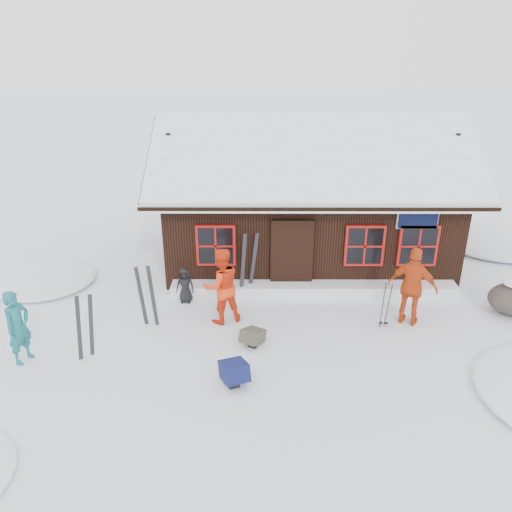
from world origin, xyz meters
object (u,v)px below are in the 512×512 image
(ski_pair_left, at_px, (85,328))
(skier_teal, at_px, (18,327))
(skier_orange_left, at_px, (222,286))
(skier_crouched, at_px, (185,285))
(ski_poles, at_px, (385,306))
(backpack_olive, at_px, (253,338))
(backpack_blue, at_px, (234,375))
(skier_orange_right, at_px, (413,287))

(ski_pair_left, bearing_deg, skier_teal, 157.23)
(skier_orange_left, relative_size, skier_crouched, 1.99)
(ski_poles, bearing_deg, skier_crouched, 166.34)
(skier_teal, bearing_deg, backpack_olive, -61.66)
(backpack_blue, bearing_deg, backpack_olive, 55.62)
(backpack_blue, bearing_deg, skier_teal, 151.30)
(skier_orange_right, bearing_deg, skier_crouched, 16.35)
(skier_teal, xyz_separation_m, skier_orange_right, (8.62, 1.56, 0.16))
(ski_pair_left, height_order, ski_poles, ski_pair_left)
(skier_crouched, bearing_deg, skier_orange_right, -7.95)
(skier_crouched, xyz_separation_m, backpack_blue, (1.41, -3.32, -0.30))
(skier_teal, xyz_separation_m, skier_crouched, (3.10, 2.60, -0.35))
(skier_orange_left, height_order, ski_pair_left, skier_orange_left)
(ski_pair_left, bearing_deg, skier_crouched, 24.46)
(skier_teal, xyz_separation_m, ski_pair_left, (1.33, 0.16, -0.11))
(skier_crouched, distance_m, ski_pair_left, 3.03)
(skier_orange_right, relative_size, backpack_olive, 3.64)
(backpack_blue, distance_m, backpack_olive, 1.40)
(skier_orange_left, xyz_separation_m, skier_crouched, (-1.02, 0.96, -0.47))
(skier_orange_right, relative_size, backpack_blue, 3.02)
(skier_crouched, height_order, ski_poles, ski_poles)
(ski_pair_left, bearing_deg, backpack_olive, -21.95)
(backpack_olive, bearing_deg, skier_orange_left, 155.74)
(skier_orange_right, height_order, skier_crouched, skier_orange_right)
(skier_orange_left, relative_size, ski_pair_left, 1.24)
(skier_orange_right, height_order, backpack_blue, skier_orange_right)
(ski_pair_left, relative_size, backpack_blue, 2.36)
(skier_orange_left, relative_size, backpack_blue, 2.92)
(skier_teal, relative_size, skier_orange_left, 0.87)
(ski_pair_left, distance_m, ski_poles, 6.79)
(backpack_blue, bearing_deg, ski_poles, 11.87)
(skier_teal, bearing_deg, backpack_blue, -78.09)
(skier_crouched, distance_m, ski_poles, 5.03)
(skier_teal, relative_size, skier_orange_right, 0.84)
(skier_crouched, distance_m, backpack_olive, 2.67)
(skier_orange_left, height_order, backpack_blue, skier_orange_left)
(backpack_blue, bearing_deg, skier_orange_left, 79.75)
(skier_crouched, xyz_separation_m, ski_poles, (4.89, -1.19, 0.08))
(skier_crouched, bearing_deg, ski_poles, -10.85)
(skier_crouched, bearing_deg, backpack_blue, -64.18)
(ski_pair_left, height_order, backpack_blue, ski_pair_left)
(ski_poles, distance_m, backpack_olive, 3.25)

